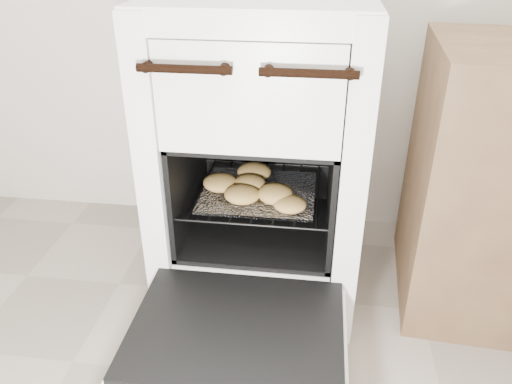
{
  "coord_description": "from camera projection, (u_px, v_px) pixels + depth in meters",
  "views": [
    {
      "loc": [
        -0.03,
        -0.23,
        1.08
      ],
      "look_at": [
        -0.19,
        1.02,
        0.4
      ],
      "focal_mm": 35.0,
      "sensor_mm": 36.0,
      "label": 1
    }
  ],
  "objects": [
    {
      "name": "stove",
      "position": [
        262.0,
        156.0,
        1.54
      ],
      "size": [
        0.59,
        0.66,
        0.91
      ],
      "color": "white",
      "rests_on": "ground"
    },
    {
      "name": "oven_door",
      "position": [
        237.0,
        331.0,
        1.22
      ],
      "size": [
        0.53,
        0.42,
        0.04
      ],
      "color": "black",
      "rests_on": "stove"
    },
    {
      "name": "oven_rack",
      "position": [
        259.0,
        191.0,
        1.52
      ],
      "size": [
        0.43,
        0.42,
        0.01
      ],
      "color": "black",
      "rests_on": "stove"
    },
    {
      "name": "foil_sheet",
      "position": [
        259.0,
        192.0,
        1.5
      ],
      "size": [
        0.34,
        0.3,
        0.01
      ],
      "primitive_type": "cube",
      "color": "white",
      "rests_on": "oven_rack"
    },
    {
      "name": "baked_rolls",
      "position": [
        253.0,
        187.0,
        1.48
      ],
      "size": [
        0.35,
        0.32,
        0.05
      ],
      "color": "#DCA758",
      "rests_on": "foil_sheet"
    }
  ]
}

